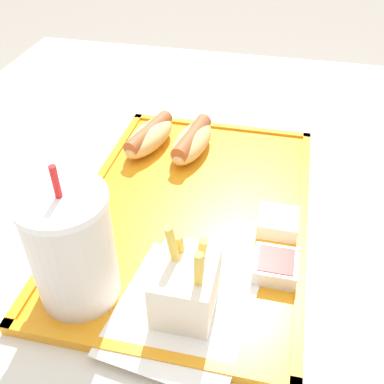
{
  "coord_description": "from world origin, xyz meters",
  "views": [
    {
      "loc": [
        -0.45,
        -0.14,
        1.15
      ],
      "look_at": [
        0.01,
        -0.04,
        0.78
      ],
      "focal_mm": 42.0,
      "sensor_mm": 36.0,
      "label": 1
    }
  ],
  "objects_px": {
    "fries_carton": "(186,285)",
    "sauce_cup_mayo": "(278,222)",
    "soda_cup": "(72,248)",
    "hot_dog_far": "(149,136)",
    "hot_dog_near": "(192,141)",
    "sauce_cup_ketchup": "(275,266)"
  },
  "relations": [
    {
      "from": "soda_cup",
      "to": "hot_dog_far",
      "type": "bearing_deg",
      "value": 1.83
    },
    {
      "from": "sauce_cup_ketchup",
      "to": "soda_cup",
      "type": "bearing_deg",
      "value": 109.47
    },
    {
      "from": "soda_cup",
      "to": "fries_carton",
      "type": "distance_m",
      "value": 0.13
    },
    {
      "from": "fries_carton",
      "to": "sauce_cup_ketchup",
      "type": "relative_size",
      "value": 2.14
    },
    {
      "from": "hot_dog_near",
      "to": "sauce_cup_mayo",
      "type": "distance_m",
      "value": 0.21
    },
    {
      "from": "hot_dog_far",
      "to": "sauce_cup_mayo",
      "type": "xyz_separation_m",
      "value": [
        -0.15,
        -0.22,
        -0.01
      ]
    },
    {
      "from": "sauce_cup_ketchup",
      "to": "hot_dog_near",
      "type": "bearing_deg",
      "value": 33.62
    },
    {
      "from": "fries_carton",
      "to": "sauce_cup_mayo",
      "type": "distance_m",
      "value": 0.17
    },
    {
      "from": "fries_carton",
      "to": "sauce_cup_mayo",
      "type": "relative_size",
      "value": 2.14
    },
    {
      "from": "hot_dog_near",
      "to": "fries_carton",
      "type": "relative_size",
      "value": 1.19
    },
    {
      "from": "hot_dog_far",
      "to": "hot_dog_near",
      "type": "distance_m",
      "value": 0.07
    },
    {
      "from": "soda_cup",
      "to": "hot_dog_near",
      "type": "distance_m",
      "value": 0.31
    },
    {
      "from": "soda_cup",
      "to": "fries_carton",
      "type": "height_order",
      "value": "soda_cup"
    },
    {
      "from": "soda_cup",
      "to": "sauce_cup_ketchup",
      "type": "bearing_deg",
      "value": -70.53
    },
    {
      "from": "hot_dog_far",
      "to": "fries_carton",
      "type": "height_order",
      "value": "fries_carton"
    },
    {
      "from": "hot_dog_near",
      "to": "sauce_cup_ketchup",
      "type": "height_order",
      "value": "hot_dog_near"
    },
    {
      "from": "soda_cup",
      "to": "fries_carton",
      "type": "relative_size",
      "value": 1.61
    },
    {
      "from": "soda_cup",
      "to": "hot_dog_near",
      "type": "relative_size",
      "value": 1.35
    },
    {
      "from": "hot_dog_near",
      "to": "fries_carton",
      "type": "xyz_separation_m",
      "value": [
        -0.29,
        -0.06,
        0.01
      ]
    },
    {
      "from": "fries_carton",
      "to": "sauce_cup_mayo",
      "type": "xyz_separation_m",
      "value": [
        0.15,
        -0.09,
        -0.02
      ]
    },
    {
      "from": "soda_cup",
      "to": "hot_dog_near",
      "type": "height_order",
      "value": "soda_cup"
    },
    {
      "from": "soda_cup",
      "to": "sauce_cup_mayo",
      "type": "distance_m",
      "value": 0.26
    }
  ]
}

